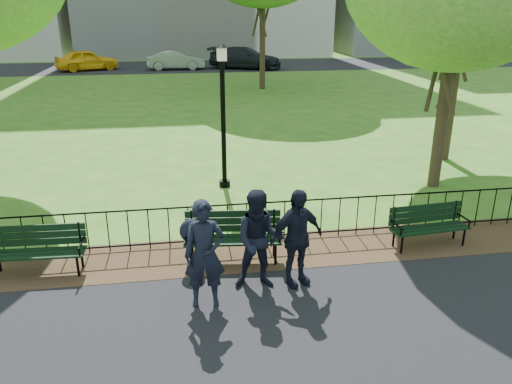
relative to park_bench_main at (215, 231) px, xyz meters
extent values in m
plane|color=#336B1C|center=(0.52, -1.27, -0.66)|extent=(120.00, 120.00, 0.00)
cube|color=#342515|center=(0.52, 0.23, -0.64)|extent=(60.00, 1.60, 0.01)
cube|color=black|center=(0.52, 33.73, -0.65)|extent=(70.00, 9.00, 0.01)
cylinder|color=black|center=(0.52, 0.73, 0.22)|extent=(24.00, 0.04, 0.04)
cylinder|color=black|center=(0.52, 0.73, -0.54)|extent=(24.00, 0.04, 0.04)
cylinder|color=black|center=(0.52, 0.73, -0.21)|extent=(0.02, 0.02, 0.90)
cube|color=black|center=(0.34, -0.06, -0.19)|extent=(1.90, 0.71, 0.04)
cube|color=black|center=(0.38, 0.21, 0.17)|extent=(1.85, 0.25, 0.46)
cylinder|color=black|center=(-0.48, -0.15, -0.42)|extent=(0.05, 0.05, 0.46)
cylinder|color=black|center=(1.12, -0.33, -0.42)|extent=(0.05, 0.05, 0.46)
cylinder|color=black|center=(-0.43, 0.22, -0.42)|extent=(0.05, 0.05, 0.46)
cylinder|color=black|center=(1.17, 0.04, -0.42)|extent=(0.05, 0.05, 0.46)
cylinder|color=black|center=(-0.53, 0.04, -0.01)|extent=(0.11, 0.58, 0.04)
cylinder|color=black|center=(1.22, -0.16, -0.01)|extent=(0.11, 0.58, 0.04)
ellipsoid|color=black|center=(-0.45, -0.07, 0.07)|extent=(0.46, 0.35, 0.47)
cube|color=black|center=(-3.27, 0.01, -0.22)|extent=(1.75, 0.54, 0.04)
cube|color=black|center=(-3.26, 0.25, 0.11)|extent=(1.73, 0.12, 0.43)
cylinder|color=black|center=(-2.53, -0.20, -0.44)|extent=(0.05, 0.05, 0.43)
cylinder|color=black|center=(-2.52, 0.14, -0.44)|extent=(0.05, 0.05, 0.43)
cylinder|color=black|center=(-2.46, -0.03, -0.05)|extent=(0.06, 0.54, 0.04)
cube|color=black|center=(4.40, -0.05, -0.25)|extent=(1.67, 0.58, 0.04)
cube|color=black|center=(4.38, 0.19, 0.07)|extent=(1.63, 0.18, 0.41)
cylinder|color=black|center=(3.71, -0.27, -0.45)|extent=(0.05, 0.05, 0.41)
cylinder|color=black|center=(5.12, -0.15, -0.45)|extent=(0.05, 0.05, 0.41)
cylinder|color=black|center=(3.68, 0.05, -0.45)|extent=(0.05, 0.05, 0.41)
cylinder|color=black|center=(5.09, 0.18, -0.45)|extent=(0.05, 0.05, 0.41)
cylinder|color=black|center=(3.63, -0.12, -0.08)|extent=(0.08, 0.51, 0.04)
cylinder|color=black|center=(5.17, 0.02, -0.08)|extent=(0.08, 0.51, 0.04)
cylinder|color=black|center=(0.60, 4.28, -0.57)|extent=(0.30, 0.30, 0.17)
cylinder|color=black|center=(0.60, 4.28, 1.06)|extent=(0.13, 0.13, 3.44)
cube|color=beige|center=(0.60, 4.28, 2.89)|extent=(0.24, 0.24, 0.32)
cone|color=black|center=(0.60, 4.28, 3.10)|extent=(0.34, 0.34, 0.13)
cylinder|color=#2D2116|center=(6.32, 3.44, 1.03)|extent=(0.32, 0.32, 3.38)
cylinder|color=#2D2116|center=(7.93, 5.82, 1.42)|extent=(0.30, 0.30, 4.15)
cylinder|color=#2D2116|center=(4.51, 21.08, 1.81)|extent=(0.34, 0.34, 4.93)
imported|color=black|center=(-0.27, -1.46, 0.28)|extent=(0.69, 0.47, 1.84)
imported|color=black|center=(0.70, -1.05, 0.26)|extent=(0.93, 0.56, 1.80)
imported|color=black|center=(1.35, -1.04, 0.25)|extent=(1.13, 0.76, 1.79)
imported|color=yellow|center=(-7.24, 32.07, 0.14)|extent=(4.99, 3.48, 1.58)
imported|color=#989B9F|center=(-0.50, 31.58, 0.08)|extent=(4.40, 1.57, 1.45)
imported|color=black|center=(4.90, 31.34, 0.18)|extent=(6.13, 4.43, 1.65)
camera|label=1|loc=(-0.57, -8.66, 4.03)|focal=35.00mm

